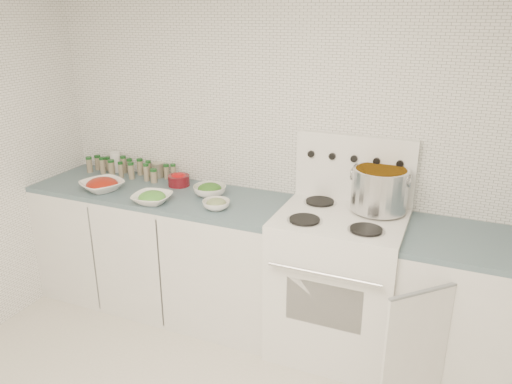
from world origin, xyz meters
The scene contains 13 objects.
room_walls centered at (0.00, 0.00, 1.56)m, with size 3.54×3.04×2.52m.
counter_left centered at (-0.82, 1.19, 0.45)m, with size 1.85×0.62×0.90m.
stove centered at (0.48, 1.19, 0.50)m, with size 0.76×0.70×1.36m.
counter_right centered at (1.30, 1.19, 0.45)m, with size 0.89×0.91×0.90m.
stock_pot centered at (0.67, 1.33, 1.09)m, with size 0.36×0.34×0.26m.
bowl_tomato centered at (-1.20, 1.05, 0.94)m, with size 0.37×0.37×0.10m.
bowl_snowpea centered at (-0.74, 0.98, 0.94)m, with size 0.27×0.27×0.08m.
bowl_broccoli centered at (-0.45, 1.25, 0.94)m, with size 0.25×0.25×0.09m.
bowl_zucchini centered at (-0.30, 1.05, 0.93)m, with size 0.22×0.22×0.07m.
bowl_pepper centered at (-0.76, 1.35, 0.95)m, with size 0.15×0.15×0.10m.
salt_canister centered at (-1.39, 1.44, 0.98)m, with size 0.08×0.08×0.16m, color white.
tin_can centered at (-1.00, 1.45, 0.96)m, with size 0.09×0.09×0.11m, color #B6B09A.
spice_cluster centered at (-1.24, 1.40, 0.96)m, with size 0.75×0.16×0.14m.
Camera 1 is at (1.09, -1.57, 2.10)m, focal length 35.00 mm.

